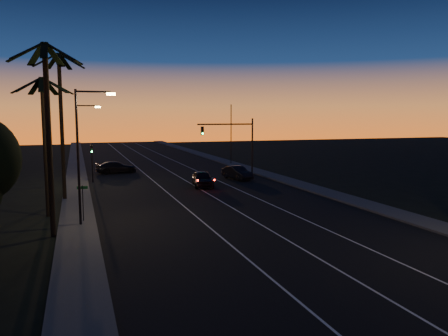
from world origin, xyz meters
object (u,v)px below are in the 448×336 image
object	(u,v)px
right_car	(237,173)
signal_mast	(234,137)
cross_car	(116,167)
lead_car	(203,179)

from	to	relation	value
right_car	signal_mast	bearing A→B (deg)	76.35
cross_car	right_car	bearing A→B (deg)	-38.15
signal_mast	right_car	distance (m)	5.03
cross_car	signal_mast	bearing A→B (deg)	-27.71
right_car	cross_car	world-z (taller)	right_car
signal_mast	cross_car	world-z (taller)	signal_mast
lead_car	cross_car	bearing A→B (deg)	118.71
signal_mast	cross_car	bearing A→B (deg)	152.29
signal_mast	right_car	bearing A→B (deg)	-103.65
right_car	cross_car	size ratio (longest dim) A/B	0.90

